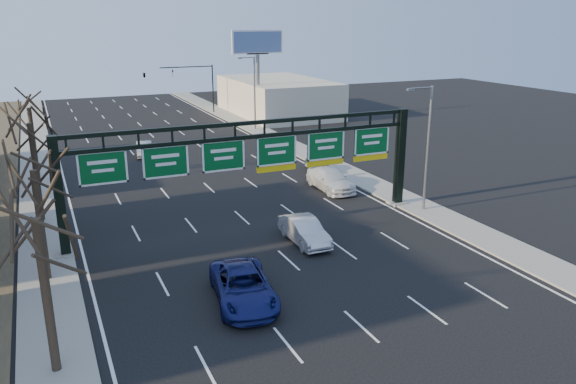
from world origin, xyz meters
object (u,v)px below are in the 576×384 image
car_blue_suv (243,286)px  car_silver_sedan (304,231)px  sign_gantry (253,160)px  car_white_wagon (330,179)px

car_blue_suv → car_silver_sedan: (6.08, 5.66, -0.04)m
sign_gantry → car_white_wagon: size_ratio=4.31×
sign_gantry → car_blue_suv: 11.16m
car_silver_sedan → sign_gantry: bearing=116.0°
car_blue_suv → car_white_wagon: bearing=58.4°
sign_gantry → car_silver_sedan: sign_gantry is taller
car_silver_sedan → car_white_wagon: car_white_wagon is taller
sign_gantry → car_silver_sedan: size_ratio=5.15×
sign_gantry → car_white_wagon: bearing=32.0°
car_silver_sedan → car_white_wagon: 11.72m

